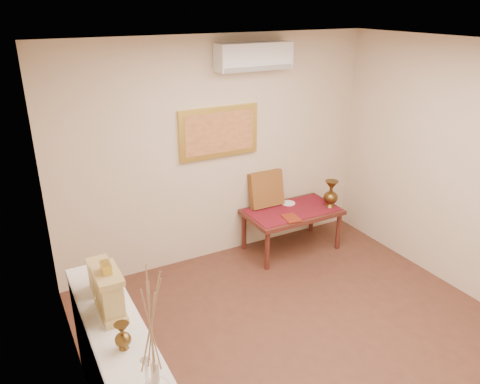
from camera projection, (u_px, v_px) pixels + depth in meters
floor at (328, 359)px, 4.26m from camera, size 4.50×4.50×0.00m
ceiling at (356, 52)px, 3.24m from camera, size 4.50×4.50×0.00m
wall_back at (218, 152)px, 5.58m from camera, size 4.00×0.02×2.70m
wall_left at (85, 295)px, 2.88m from camera, size 0.02×4.50×2.70m
white_vase at (153, 346)px, 2.29m from camera, size 0.18×0.18×0.97m
candlestick at (147, 375)px, 2.62m from camera, size 0.10×0.10×0.22m
brass_urn_small at (122, 333)px, 2.93m from camera, size 0.11×0.11×0.24m
table_cloth at (292, 210)px, 5.96m from camera, size 1.14×0.59×0.01m
brass_urn_tall at (331, 191)px, 5.98m from camera, size 0.19×0.19×0.43m
plate at (288, 203)px, 6.13m from camera, size 0.18×0.18×0.01m
menu at (291, 218)px, 5.72m from camera, size 0.21×0.27×0.01m
cushion at (266, 189)px, 5.99m from camera, size 0.46×0.19×0.47m
mantel_clock at (109, 292)px, 3.24m from camera, size 0.17×0.36×0.41m
wooden_chest at (101, 276)px, 3.53m from camera, size 0.16×0.21×0.24m
low_table at (292, 215)px, 5.98m from camera, size 1.20×0.70×0.55m
painting at (219, 132)px, 5.47m from camera, size 1.00×0.06×0.60m
ac_unit at (254, 56)px, 5.23m from camera, size 0.90×0.25×0.30m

